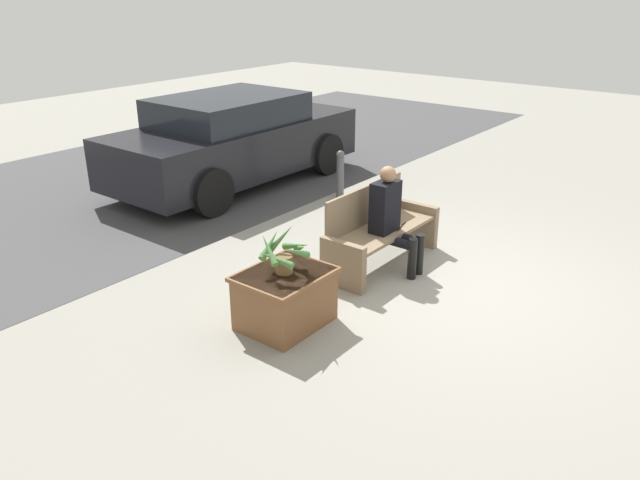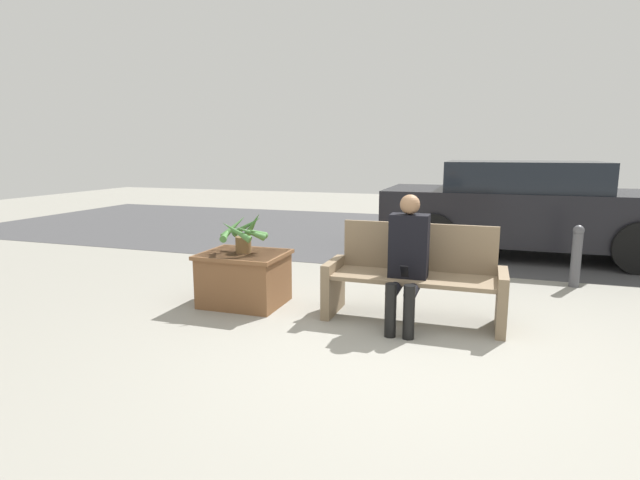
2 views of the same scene
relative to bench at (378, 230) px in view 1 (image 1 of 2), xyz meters
The scene contains 8 objects.
ground_plane 1.00m from the bench, 92.26° to the right, with size 30.00×30.00×0.00m, color gray.
road_surface 5.04m from the bench, 90.41° to the left, with size 20.00×6.00×0.01m, color #424244.
bench is the anchor object (origin of this frame).
person_seated 0.32m from the bench, 103.13° to the right, with size 0.36×0.61×1.25m.
planter_box 1.82m from the bench, behind, with size 0.88×0.73×0.57m.
potted_plant 1.85m from the bench, behind, with size 0.52×0.50×0.45m.
parked_car 3.90m from the bench, 71.43° to the left, with size 4.41×1.98×1.48m.
bollard_post 2.49m from the bench, 46.91° to the left, with size 0.13×0.13×0.76m.
Camera 1 is at (-5.85, -2.82, 3.18)m, focal length 35.00 mm.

